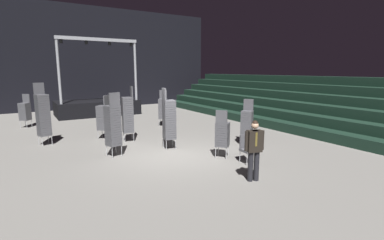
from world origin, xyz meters
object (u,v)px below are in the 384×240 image
(man_with_tie, at_px, (254,147))
(chair_stack_aisle_left, at_px, (113,125))
(loose_chair_near_man, at_px, (247,147))
(chair_stack_mid_centre, at_px, (43,114))
(chair_stack_rear_centre, at_px, (247,122))
(chair_stack_rear_left, at_px, (163,108))
(chair_stack_rear_right, at_px, (169,119))
(chair_stack_mid_right, at_px, (25,111))
(chair_stack_front_left, at_px, (103,117))
(stage_riser, at_px, (98,106))
(chair_stack_front_right, at_px, (128,114))
(chair_stack_mid_left, at_px, (222,134))

(man_with_tie, distance_m, chair_stack_aisle_left, 5.08)
(chair_stack_aisle_left, relative_size, loose_chair_near_man, 2.44)
(chair_stack_mid_centre, xyz_separation_m, chair_stack_rear_centre, (7.18, -4.28, -0.34))
(chair_stack_mid_centre, height_order, chair_stack_rear_left, chair_stack_mid_centre)
(man_with_tie, bearing_deg, chair_stack_rear_right, -64.23)
(chair_stack_mid_right, distance_m, chair_stack_aisle_left, 8.06)
(man_with_tie, xyz_separation_m, chair_stack_front_left, (-2.25, 7.24, 0.01))
(stage_riser, height_order, chair_stack_front_left, stage_riser)
(chair_stack_mid_centre, bearing_deg, loose_chair_near_man, 116.77)
(chair_stack_mid_centre, height_order, loose_chair_near_man, chair_stack_mid_centre)
(man_with_tie, xyz_separation_m, chair_stack_mid_centre, (-4.63, 7.37, 0.31))
(stage_riser, relative_size, chair_stack_rear_right, 2.23)
(chair_stack_rear_right, bearing_deg, chair_stack_aisle_left, -84.55)
(chair_stack_front_right, bearing_deg, loose_chair_near_man, -144.25)
(chair_stack_rear_left, bearing_deg, man_with_tie, 116.06)
(chair_stack_front_left, bearing_deg, chair_stack_front_right, -100.78)
(man_with_tie, height_order, chair_stack_rear_left, chair_stack_rear_left)
(chair_stack_mid_right, relative_size, loose_chair_near_man, 1.90)
(chair_stack_front_left, relative_size, chair_stack_rear_left, 1.00)
(chair_stack_mid_centre, height_order, chair_stack_rear_centre, chair_stack_mid_centre)
(chair_stack_rear_left, bearing_deg, chair_stack_mid_centre, 46.16)
(stage_riser, relative_size, chair_stack_aisle_left, 2.32)
(stage_riser, xyz_separation_m, man_with_tie, (0.79, -14.55, 0.38))
(chair_stack_front_left, xyz_separation_m, chair_stack_mid_centre, (-2.38, 0.13, 0.29))
(stage_riser, bearing_deg, chair_stack_mid_left, -83.53)
(chair_stack_mid_right, bearing_deg, chair_stack_front_right, 162.24)
(chair_stack_front_right, relative_size, chair_stack_mid_centre, 0.93)
(man_with_tie, relative_size, chair_stack_rear_left, 0.88)
(man_with_tie, xyz_separation_m, chair_stack_rear_left, (1.34, 8.55, 0.01))
(chair_stack_mid_left, relative_size, chair_stack_aisle_left, 0.74)
(stage_riser, relative_size, loose_chair_near_man, 5.65)
(chair_stack_front_right, xyz_separation_m, loose_chair_near_man, (2.41, -4.86, -0.66))
(stage_riser, relative_size, chair_stack_mid_left, 3.12)
(chair_stack_mid_left, bearing_deg, chair_stack_rear_right, 170.71)
(chair_stack_front_left, xyz_separation_m, chair_stack_mid_right, (-2.94, 4.74, -0.08))
(chair_stack_front_right, xyz_separation_m, chair_stack_mid_left, (2.08, -3.94, -0.34))
(man_with_tie, distance_m, chair_stack_rear_centre, 4.00)
(chair_stack_rear_left, distance_m, chair_stack_rear_centre, 5.59)
(chair_stack_rear_centre, bearing_deg, chair_stack_mid_centre, 23.59)
(chair_stack_aisle_left, bearing_deg, chair_stack_mid_right, 92.89)
(loose_chair_near_man, bearing_deg, chair_stack_front_left, -57.16)
(chair_stack_front_right, bearing_deg, chair_stack_mid_centre, 78.40)
(chair_stack_front_left, distance_m, loose_chair_near_man, 6.76)
(man_with_tie, xyz_separation_m, chair_stack_rear_right, (-0.50, 4.17, 0.22))
(chair_stack_rear_left, relative_size, chair_stack_rear_right, 0.82)
(chair_stack_aisle_left, bearing_deg, chair_stack_mid_centre, 107.66)
(chair_stack_rear_centre, distance_m, chair_stack_aisle_left, 5.35)
(stage_riser, height_order, chair_stack_mid_centre, stage_riser)
(stage_riser, distance_m, chair_stack_mid_centre, 8.17)
(chair_stack_mid_left, height_order, chair_stack_mid_right, chair_stack_mid_right)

